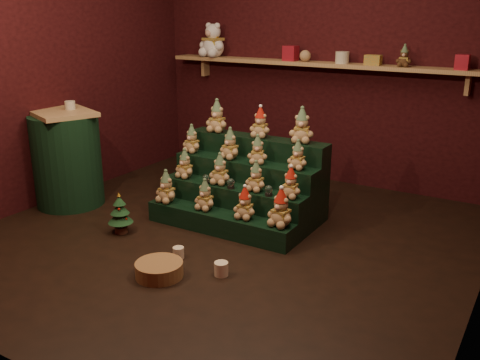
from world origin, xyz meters
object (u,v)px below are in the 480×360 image
Objects in this scene: snow_globe_c at (269,191)px; wicker_basket at (159,269)px; side_table at (67,159)px; mini_christmas_tree at (120,213)px; white_bear at (213,35)px; mug_left at (178,253)px; brown_bear at (404,56)px; riser_tier_front at (219,222)px; snow_globe_b at (231,183)px; mug_right at (221,269)px; snow_globe_a at (206,179)px.

wicker_basket is (-0.32, -1.06, -0.35)m from snow_globe_c.
snow_globe_c is 0.10× the size of side_table.
white_bear reaches higher than mini_christmas_tree.
brown_bear reaches higher than mug_left.
riser_tier_front is 0.53m from snow_globe_c.
wicker_basket reaches higher than mug_left.
riser_tier_front is 0.91m from wicker_basket.
mug_left is 0.25× the size of wicker_basket.
mug_left is at bearing -91.26° from snow_globe_b.
side_table is at bearing 166.89° from mug_right.
snow_globe_c is 1.16m from wicker_basket.
snow_globe_b reaches higher than snow_globe_a.
side_table is at bearing -174.29° from riser_tier_front.
mug_left is (-0.02, -0.75, -0.36)m from snow_globe_b.
snow_globe_c is at bearing 62.40° from mug_left.
mug_right is at bearing -9.96° from mini_christmas_tree.
white_bear is (-1.61, 1.59, 1.16)m from snow_globe_c.
snow_globe_b is at bearing 180.00° from snow_globe_c.
snow_globe_b is 0.10× the size of side_table.
white_bear reaches higher than snow_globe_a.
mini_christmas_tree is (-1.12, -0.61, -0.23)m from snow_globe_c.
snow_globe_a is 0.93× the size of snow_globe_b.
brown_bear is at bearing 58.24° from snow_globe_b.
mug_left is at bearing -71.69° from snow_globe_a.
snow_globe_b is 0.37m from snow_globe_c.
wicker_basket is at bearing -1.38° from side_table.
brown_bear is (2.22, 0.00, -0.14)m from white_bear.
mug_right is at bearing 33.02° from wicker_basket.
snow_globe_c is at bearing 0.00° from snow_globe_a.
snow_globe_b is 0.83m from mug_left.
mini_christmas_tree is 1.79× the size of brown_bear.
mug_right is (0.44, -0.07, 0.01)m from mug_left.
wicker_basket is 3.31m from white_bear.
wicker_basket is at bearing -29.58° from mini_christmas_tree.
wicker_basket is 3.13m from brown_bear.
snow_globe_a is 0.24× the size of wicker_basket.
snow_globe_a is 2.26m from brown_bear.
snow_globe_a is 0.81m from mini_christmas_tree.
snow_globe_a is (-0.24, 0.16, 0.31)m from riser_tier_front.
snow_globe_b is at bearing 32.63° from side_table.
mug_right is (0.45, -0.66, -0.04)m from riser_tier_front.
wicker_basket is (0.31, -1.06, -0.35)m from snow_globe_a.
mug_left is at bearing 102.03° from wicker_basket.
wicker_basket is at bearing -114.10° from brown_bear.
mini_christmas_tree is 3.06m from brown_bear.
side_table is at bearing 156.97° from wicker_basket.
snow_globe_b is 0.89× the size of mug_right.
snow_globe_a is at bearing 51.87° from mini_christmas_tree.
brown_bear reaches higher than mini_christmas_tree.
snow_globe_a is 0.64m from snow_globe_c.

